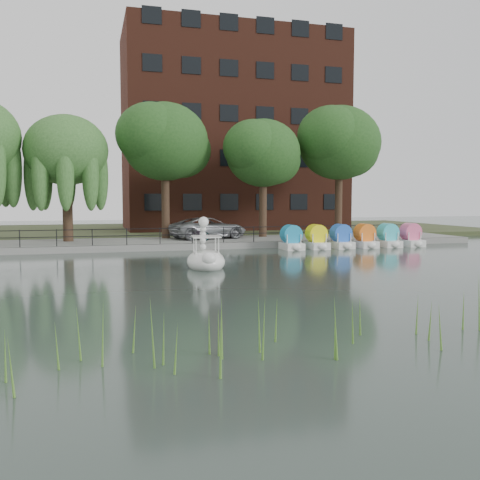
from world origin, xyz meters
name	(u,v)px	position (x,y,z in m)	size (l,w,h in m)	color
ground_plane	(255,282)	(0.00, 0.00, 0.00)	(120.00, 120.00, 0.00)	#41504A
promenade	(185,243)	(0.00, 16.00, 0.20)	(40.00, 6.00, 0.40)	gray
kerb	(193,247)	(0.00, 13.05, 0.20)	(40.00, 0.25, 0.40)	gray
land_strip	(159,231)	(0.00, 30.00, 0.18)	(60.00, 22.00, 0.36)	#47512D
railing	(192,231)	(0.00, 13.25, 1.15)	(32.00, 0.05, 1.00)	black
apartment_building	(232,133)	(7.00, 29.97, 9.36)	(20.00, 10.07, 18.00)	#4C1E16
willow_mid	(66,151)	(-7.50, 17.00, 6.25)	(5.32, 5.32, 8.15)	#473323
broadleaf_center	(165,142)	(-1.00, 18.00, 7.06)	(6.00, 6.00, 9.25)	#473323
broadleaf_right	(263,154)	(6.00, 17.50, 6.39)	(5.40, 5.40, 8.32)	#473323
broadleaf_far	(339,143)	(12.50, 18.50, 7.40)	(6.30, 6.30, 9.71)	#473323
minivan	(209,226)	(1.79, 16.69, 1.25)	(6.11, 2.81, 1.70)	gray
bicycle	(197,233)	(0.66, 15.13, 0.90)	(1.72, 0.60, 1.00)	gray
swan_boat	(206,257)	(-0.99, 4.54, 0.51)	(1.99, 2.92, 2.33)	white
pedal_boat_row	(353,238)	(10.24, 11.70, 0.61)	(9.65, 1.70, 1.40)	white
reed_bank	(467,316)	(2.00, -9.50, 0.60)	(24.00, 2.40, 1.20)	#669938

